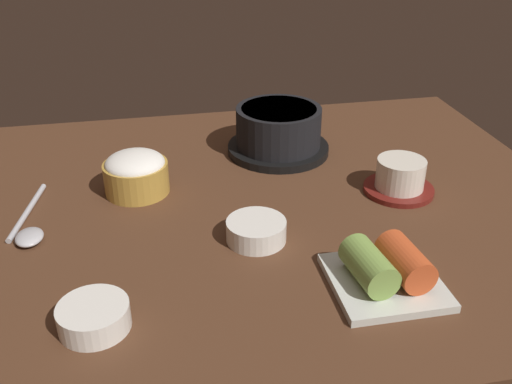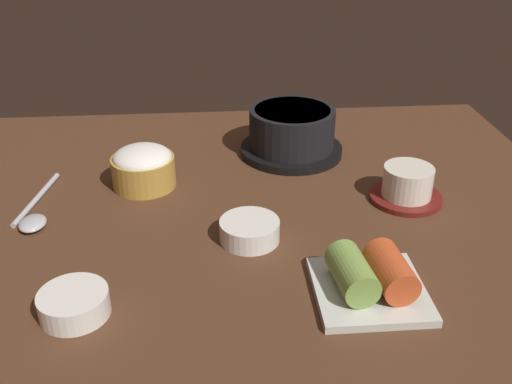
# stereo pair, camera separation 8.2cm
# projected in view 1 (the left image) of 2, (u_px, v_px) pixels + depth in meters

# --- Properties ---
(dining_table) EXTENTS (1.00, 0.76, 0.02)m
(dining_table) POSITION_uv_depth(u_px,v_px,m) (240.00, 211.00, 0.85)
(dining_table) COLOR #4C2D1C
(dining_table) RESTS_ON ground
(stone_pot) EXTENTS (0.17, 0.17, 0.08)m
(stone_pot) POSITION_uv_depth(u_px,v_px,m) (278.00, 131.00, 0.99)
(stone_pot) COLOR black
(stone_pot) RESTS_ON dining_table
(rice_bowl) EXTENTS (0.10, 0.10, 0.06)m
(rice_bowl) POSITION_uv_depth(u_px,v_px,m) (136.00, 172.00, 0.87)
(rice_bowl) COLOR #B78C38
(rice_bowl) RESTS_ON dining_table
(tea_cup_with_saucer) EXTENTS (0.11, 0.11, 0.05)m
(tea_cup_with_saucer) POSITION_uv_depth(u_px,v_px,m) (400.00, 177.00, 0.87)
(tea_cup_with_saucer) COLOR maroon
(tea_cup_with_saucer) RESTS_ON dining_table
(banchan_cup_center) EXTENTS (0.08, 0.08, 0.03)m
(banchan_cup_center) POSITION_uv_depth(u_px,v_px,m) (256.00, 230.00, 0.76)
(banchan_cup_center) COLOR white
(banchan_cup_center) RESTS_ON dining_table
(kimchi_plate) EXTENTS (0.13, 0.13, 0.05)m
(kimchi_plate) POSITION_uv_depth(u_px,v_px,m) (386.00, 271.00, 0.67)
(kimchi_plate) COLOR silver
(kimchi_plate) RESTS_ON dining_table
(side_bowl_near) EXTENTS (0.08, 0.08, 0.03)m
(side_bowl_near) POSITION_uv_depth(u_px,v_px,m) (94.00, 316.00, 0.61)
(side_bowl_near) COLOR white
(side_bowl_near) RESTS_ON dining_table
(spoon) EXTENTS (0.05, 0.17, 0.01)m
(spoon) POSITION_uv_depth(u_px,v_px,m) (29.00, 229.00, 0.78)
(spoon) COLOR #B7B7BC
(spoon) RESTS_ON dining_table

